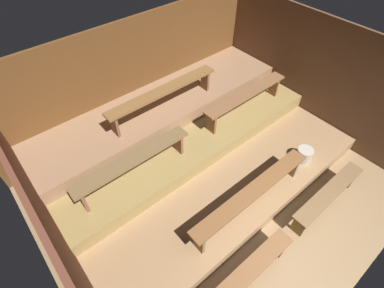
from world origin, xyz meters
The scene contains 14 objects.
ground centered at (0.00, 2.30, -0.04)m, with size 6.14×5.39×0.08m, color #947450.
wall_back centered at (0.00, 4.62, 1.16)m, with size 6.14×0.06×2.31m, color brown.
wall_left centered at (-2.70, 2.30, 1.16)m, with size 0.06×5.39×2.31m, color brown.
wall_right centered at (2.70, 2.30, 1.16)m, with size 0.06×5.39×2.31m, color brown.
platform_lower centered at (0.00, 2.82, 0.14)m, with size 5.34×3.54×0.28m, color #9E7751.
platform_middle centered at (0.00, 3.51, 0.43)m, with size 5.34×2.17×0.28m, color olive.
platform_upper centered at (0.00, 3.95, 0.71)m, with size 5.34×1.28×0.28m, color #9A7152.
bench_floor_left centered at (-1.00, 0.66, 0.37)m, with size 1.71×0.26×0.46m.
bench_floor_right centered at (1.00, 0.66, 0.37)m, with size 1.71×0.26×0.46m.
bench_lower_center centered at (-0.14, 1.39, 0.67)m, with size 2.40×0.26×0.46m.
bench_middle_left centered at (-1.30, 2.89, 0.94)m, with size 2.04×0.26×0.46m.
bench_middle_right centered at (1.30, 2.89, 0.94)m, with size 2.04×0.26×0.46m.
bench_upper_center centered at (-0.10, 3.70, 1.23)m, with size 2.31×0.26×0.46m.
pail_lower centered at (1.40, 1.44, 0.41)m, with size 0.29×0.29×0.26m, color #B2A899.
Camera 1 is at (-2.47, 0.06, 4.48)m, focal length 27.27 mm.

